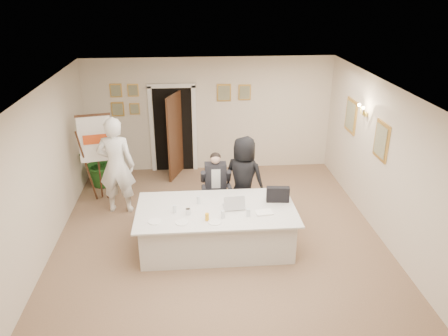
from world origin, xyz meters
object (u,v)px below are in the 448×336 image
potted_palm (103,161)px  laptop_bag (278,194)px  conference_table (216,228)px  oj_glass (207,217)px  standing_man (116,166)px  standing_woman (244,179)px  flip_chart (98,162)px  seated_man (216,184)px  steel_jug (188,212)px  paper_stack (264,213)px  laptop (234,200)px

potted_palm → laptop_bag: (3.57, -2.68, 0.33)m
conference_table → oj_glass: oj_glass is taller
standing_man → standing_woman: 2.57m
flip_chart → potted_palm: bearing=95.3°
conference_table → laptop_bag: laptop_bag is taller
seated_man → steel_jug: 1.46m
flip_chart → laptop_bag: bearing=-28.0°
potted_palm → laptop_bag: 4.48m
standing_woman → potted_palm: size_ratio=1.45×
paper_stack → steel_jug: steel_jug is taller
laptop_bag → paper_stack: size_ratio=1.42×
flip_chart → paper_stack: 3.91m
conference_table → flip_chart: 3.17m
flip_chart → oj_glass: (2.20, -2.43, -0.04)m
laptop_bag → potted_palm: bearing=149.1°
flip_chart → laptop: (2.69, -1.99, 0.03)m
potted_palm → laptop: (2.77, -2.81, 0.32)m
flip_chart → steel_jug: flip_chart is taller
potted_palm → oj_glass: bearing=-54.9°
flip_chart → steel_jug: (1.89, -2.20, -0.05)m
standing_woman → conference_table: bearing=89.5°
standing_man → laptop: bearing=151.2°
conference_table → potted_palm: bearing=130.7°
seated_man → potted_palm: 3.03m
potted_palm → laptop: bearing=-45.5°
standing_man → paper_stack: bearing=152.0°
laptop_bag → standing_woman: bearing=126.7°
laptop → standing_woman: bearing=68.9°
paper_stack → oj_glass: oj_glass is taller
oj_glass → laptop: bearing=41.8°
seated_man → steel_jug: seated_man is taller
flip_chart → steel_jug: bearing=-49.4°
standing_man → potted_palm: 1.51m
laptop_bag → steel_jug: 1.64m
seated_man → flip_chart: size_ratio=0.71×
oj_glass → laptop_bag: bearing=23.8°
standing_woman → paper_stack: (0.20, -1.26, -0.07)m
laptop → flip_chart: bearing=139.1°
standing_woman → laptop: size_ratio=4.54×
flip_chart → standing_woman: (2.99, -1.00, -0.03)m
laptop_bag → steel_jug: size_ratio=3.71×
standing_man → paper_stack: 3.23m
seated_man → flip_chart: flip_chart is taller
seated_man → laptop_bag: 1.47m
standing_woman → standing_man: bearing=19.3°
potted_palm → flip_chart: bearing=-84.7°
laptop_bag → oj_glass: (-1.29, -0.57, -0.08)m
standing_man → steel_jug: (1.43, -1.68, -0.18)m
steel_jug → standing_man: bearing=130.3°
flip_chart → oj_glass: bearing=-47.8°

